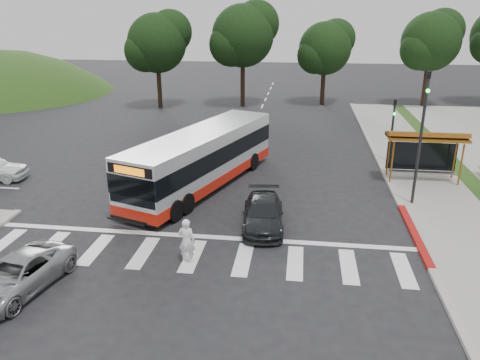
% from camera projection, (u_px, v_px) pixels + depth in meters
% --- Properties ---
extents(ground, '(140.00, 140.00, 0.00)m').
position_uv_depth(ground, '(216.00, 206.00, 22.97)').
color(ground, black).
rests_on(ground, ground).
extents(sidewalk_east, '(4.00, 40.00, 0.12)m').
position_uv_depth(sidewalk_east, '(413.00, 165.00, 29.04)').
color(sidewalk_east, gray).
rests_on(sidewalk_east, ground).
extents(curb_east, '(0.30, 40.00, 0.15)m').
position_uv_depth(curb_east, '(380.00, 163.00, 29.28)').
color(curb_east, '#9E9991').
rests_on(curb_east, ground).
extents(curb_east_red, '(0.32, 6.00, 0.15)m').
position_uv_depth(curb_east_red, '(414.00, 234.00, 19.96)').
color(curb_east_red, maroon).
rests_on(curb_east_red, ground).
extents(crosswalk_ladder, '(18.00, 2.60, 0.01)m').
position_uv_depth(crosswalk_ladder, '(193.00, 256.00, 18.31)').
color(crosswalk_ladder, silver).
rests_on(crosswalk_ladder, ground).
extents(bus_shelter, '(4.20, 1.60, 2.86)m').
position_uv_depth(bus_shelter, '(426.00, 141.00, 25.59)').
color(bus_shelter, '#8E5317').
rests_on(bus_shelter, sidewalk_east).
extents(traffic_signal_ne_tall, '(0.18, 0.37, 6.50)m').
position_uv_depth(traffic_signal_ne_tall, '(422.00, 128.00, 21.85)').
color(traffic_signal_ne_tall, black).
rests_on(traffic_signal_ne_tall, ground).
extents(traffic_signal_ne_short, '(0.18, 0.37, 4.00)m').
position_uv_depth(traffic_signal_ne_short, '(393.00, 124.00, 28.85)').
color(traffic_signal_ne_short, black).
rests_on(traffic_signal_ne_short, ground).
extents(tree_ne_a, '(6.16, 5.74, 9.30)m').
position_uv_depth(tree_ne_a, '(432.00, 41.00, 44.97)').
color(tree_ne_a, black).
rests_on(tree_ne_a, parking_lot).
extents(tree_north_a, '(6.60, 6.15, 10.17)m').
position_uv_depth(tree_north_a, '(244.00, 35.00, 45.17)').
color(tree_north_a, black).
rests_on(tree_north_a, ground).
extents(tree_north_b, '(5.72, 5.33, 8.43)m').
position_uv_depth(tree_north_b, '(326.00, 47.00, 46.46)').
color(tree_north_b, black).
rests_on(tree_north_b, ground).
extents(tree_north_c, '(6.16, 5.74, 9.30)m').
position_uv_depth(tree_north_c, '(158.00, 42.00, 44.51)').
color(tree_north_c, black).
rests_on(tree_north_c, ground).
extents(transit_bus, '(6.31, 12.04, 3.06)m').
position_uv_depth(transit_bus, '(203.00, 159.00, 25.13)').
color(transit_bus, silver).
rests_on(transit_bus, ground).
extents(pedestrian, '(0.69, 0.49, 1.80)m').
position_uv_depth(pedestrian, '(187.00, 241.00, 17.57)').
color(pedestrian, white).
rests_on(pedestrian, ground).
extents(dark_sedan, '(2.07, 4.41, 1.24)m').
position_uv_depth(dark_sedan, '(263.00, 213.00, 20.65)').
color(dark_sedan, black).
rests_on(dark_sedan, ground).
extents(silver_suv_south, '(2.79, 4.67, 1.22)m').
position_uv_depth(silver_suv_south, '(17.00, 275.00, 15.87)').
color(silver_suv_south, '#A0A1A5').
rests_on(silver_suv_south, ground).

